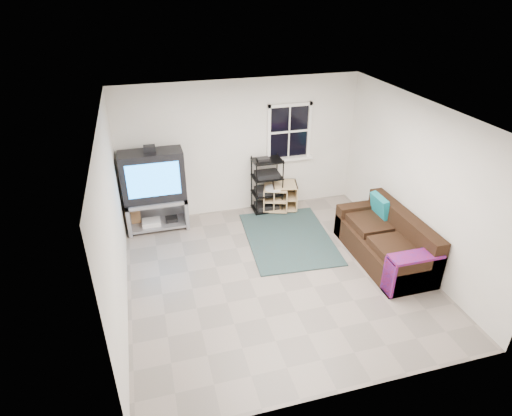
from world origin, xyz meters
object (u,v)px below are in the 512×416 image
object	(u,v)px
tv_unit	(154,184)
side_table_left	(284,195)
av_rack	(267,188)
sofa	(386,242)
side_table_right	(276,196)

from	to	relation	value
tv_unit	side_table_left	size ratio (longest dim) A/B	2.84
av_rack	sofa	world-z (taller)	av_rack
side_table_left	sofa	bearing A→B (deg)	-63.78
sofa	side_table_left	bearing A→B (deg)	116.22
av_rack	tv_unit	bearing A→B (deg)	-178.12
av_rack	side_table_left	size ratio (longest dim) A/B	1.99
tv_unit	side_table_left	distance (m)	2.59
av_rack	sofa	distance (m)	2.56
av_rack	side_table_left	xyz separation A→B (m)	(0.37, 0.01, -0.19)
tv_unit	av_rack	xyz separation A→B (m)	(2.15, 0.07, -0.40)
side_table_left	side_table_right	world-z (taller)	side_table_left
side_table_left	sofa	world-z (taller)	sofa
tv_unit	sofa	size ratio (longest dim) A/B	0.83
tv_unit	av_rack	world-z (taller)	tv_unit
tv_unit	sofa	distance (m)	4.16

